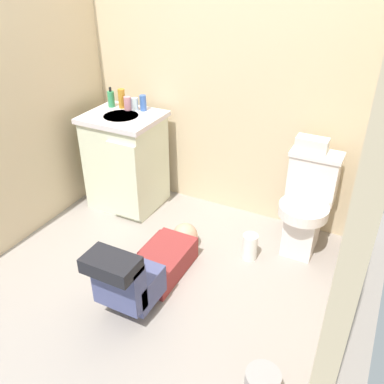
% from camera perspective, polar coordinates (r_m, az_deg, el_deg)
% --- Properties ---
extents(ground_plane, '(2.83, 2.95, 0.04)m').
position_cam_1_polar(ground_plane, '(3.06, -3.78, -10.66)').
color(ground_plane, gray).
extents(wall_back, '(2.49, 0.08, 2.40)m').
position_cam_1_polar(wall_back, '(3.30, 4.69, 16.62)').
color(wall_back, beige).
rests_on(wall_back, ground_plane).
extents(wall_left, '(0.08, 1.95, 2.40)m').
position_cam_1_polar(wall_left, '(3.21, -24.09, 13.72)').
color(wall_left, beige).
rests_on(wall_left, ground_plane).
extents(wall_right, '(0.08, 1.95, 2.40)m').
position_cam_1_polar(wall_right, '(2.11, 24.62, 5.61)').
color(wall_right, beige).
rests_on(wall_right, ground_plane).
extents(toilet, '(0.36, 0.46, 0.75)m').
position_cam_1_polar(toilet, '(3.15, 15.32, -1.71)').
color(toilet, white).
rests_on(toilet, ground_plane).
extents(vanity_cabinet, '(0.60, 0.53, 0.82)m').
position_cam_1_polar(vanity_cabinet, '(3.60, -8.93, 4.29)').
color(vanity_cabinet, beige).
rests_on(vanity_cabinet, ground_plane).
extents(faucet, '(0.02, 0.02, 0.10)m').
position_cam_1_polar(faucet, '(3.54, -8.20, 11.81)').
color(faucet, silver).
rests_on(faucet, vanity_cabinet).
extents(person_plumber, '(0.39, 1.06, 0.52)m').
position_cam_1_polar(person_plumber, '(2.80, -5.98, -10.11)').
color(person_plumber, maroon).
rests_on(person_plumber, ground_plane).
extents(tissue_box, '(0.22, 0.11, 0.10)m').
position_cam_1_polar(tissue_box, '(3.04, 16.01, 6.23)').
color(tissue_box, silver).
rests_on(tissue_box, toilet).
extents(soap_dispenser, '(0.06, 0.06, 0.17)m').
position_cam_1_polar(soap_dispenser, '(3.63, -10.95, 12.33)').
color(soap_dispenser, '#338D57').
rests_on(soap_dispenser, vanity_cabinet).
extents(bottle_amber, '(0.06, 0.06, 0.16)m').
position_cam_1_polar(bottle_amber, '(3.58, -9.54, 12.43)').
color(bottle_amber, '#C58527').
rests_on(bottle_amber, vanity_cabinet).
extents(bottle_pink, '(0.06, 0.06, 0.11)m').
position_cam_1_polar(bottle_pink, '(3.53, -8.76, 11.84)').
color(bottle_pink, pink).
rests_on(bottle_pink, vanity_cabinet).
extents(bottle_clear, '(0.05, 0.05, 0.10)m').
position_cam_1_polar(bottle_clear, '(3.52, -7.73, 11.75)').
color(bottle_clear, silver).
rests_on(bottle_clear, vanity_cabinet).
extents(bottle_blue, '(0.05, 0.05, 0.13)m').
position_cam_1_polar(bottle_blue, '(3.50, -6.67, 11.93)').
color(bottle_blue, '#3A61B1').
rests_on(bottle_blue, vanity_cabinet).
extents(paper_towel_roll, '(0.11, 0.11, 0.20)m').
position_cam_1_polar(paper_towel_roll, '(3.10, 7.86, -7.40)').
color(paper_towel_roll, white).
rests_on(paper_towel_roll, ground_plane).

